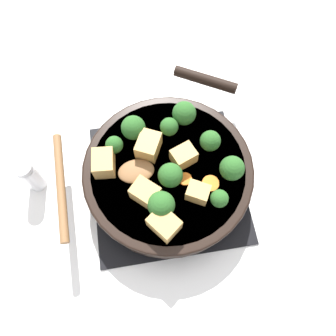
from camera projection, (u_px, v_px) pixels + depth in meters
The scene contains 22 objects.
ground_plane at pixel (168, 183), 0.69m from camera, with size 2.40×2.40×0.00m, color white.
front_burner_grate at pixel (168, 181), 0.68m from camera, with size 0.31×0.31×0.03m.
skillet_pan at pixel (168, 172), 0.64m from camera, with size 0.41×0.35×0.06m.
wooden_spoon at pixel (96, 180), 0.60m from camera, with size 0.21×0.19×0.02m.
tofu_cube_center_large at pixel (164, 224), 0.56m from camera, with size 0.05×0.04×0.04m, color tan.
tofu_cube_near_handle at pixel (198, 193), 0.58m from camera, with size 0.04×0.03×0.03m, color tan.
tofu_cube_east_chunk at pixel (184, 156), 0.61m from camera, with size 0.04×0.03×0.03m, color tan.
tofu_cube_west_chunk at pixel (104, 163), 0.60m from camera, with size 0.05×0.04×0.04m, color tan.
tofu_cube_back_piece at pixel (149, 146), 0.61m from camera, with size 0.05×0.04×0.04m, color tan.
tofu_cube_front_piece at pixel (145, 193), 0.58m from camera, with size 0.05×0.04×0.04m, color tan.
broccoli_floret_near_spoon at pixel (169, 127), 0.62m from camera, with size 0.04×0.04×0.04m.
broccoli_floret_center_top at pixel (171, 175), 0.58m from camera, with size 0.05×0.05×0.05m.
broccoli_floret_east_rim at pixel (210, 141), 0.61m from camera, with size 0.04×0.04×0.05m.
broccoli_floret_west_rim at pixel (184, 113), 0.63m from camera, with size 0.05×0.05×0.05m.
broccoli_floret_north_edge at pixel (161, 205), 0.56m from camera, with size 0.05×0.05×0.05m.
broccoli_floret_south_cluster at pixel (232, 168), 0.59m from camera, with size 0.05×0.05×0.05m.
broccoli_floret_mid_floret at pixel (133, 128), 0.62m from camera, with size 0.05×0.05×0.05m.
broccoli_floret_small_inner at pixel (114, 145), 0.61m from camera, with size 0.03×0.03×0.04m.
broccoli_floret_tall_stem at pixel (219, 199), 0.57m from camera, with size 0.03×0.03×0.04m.
carrot_slice_orange_thin at pixel (210, 183), 0.60m from camera, with size 0.03×0.03×0.01m, color orange.
carrot_slice_near_center at pixel (185, 179), 0.61m from camera, with size 0.03×0.03×0.01m, color orange.
salt_shaker at pixel (31, 176), 0.65m from camera, with size 0.04×0.04×0.09m.
Camera 1 is at (0.24, -0.04, 0.65)m, focal length 35.00 mm.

